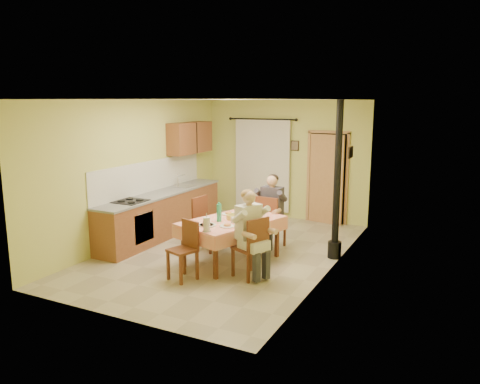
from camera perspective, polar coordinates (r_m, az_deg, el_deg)
The scene contains 17 objects.
floor at distance 8.81m, azimuth -1.76°, elevation -7.33°, with size 4.00×6.00×0.01m, color tan.
room_shell at distance 8.41m, azimuth -1.83°, elevation 4.51°, with size 4.04×6.04×2.82m.
kitchen_run at distance 9.88m, azimuth -9.42°, elevation -2.53°, with size 0.64×3.64×1.56m.
upper_cabinets at distance 10.78m, azimuth -6.09°, elevation 6.60°, with size 0.35×1.40×0.70m, color brown.
curtain at distance 11.31m, azimuth 2.72°, elevation 3.35°, with size 1.70×0.07×2.22m.
doorway at distance 10.84m, azimuth 10.54°, elevation 1.71°, with size 0.96×0.20×2.15m.
dining_table at distance 8.20m, azimuth -1.01°, elevation -5.96°, with size 1.56×2.02×0.76m.
tableware at distance 7.99m, azimuth -1.46°, elevation -3.09°, with size 0.70×1.61×0.33m.
chair_far at distance 9.01m, azimuth 3.76°, elevation -4.99°, with size 0.48×0.48×1.02m.
chair_near at distance 7.49m, azimuth -6.93°, elevation -8.44°, with size 0.48×0.48×0.94m.
chair_right at distance 7.53m, azimuth 1.26°, elevation -8.24°, with size 0.58×0.58×1.00m.
chair_left at distance 8.90m, azimuth -3.96°, elevation -5.19°, with size 0.50×0.50×1.00m.
man_far at distance 8.88m, azimuth 3.85°, elevation -1.32°, with size 0.59×0.47×1.39m.
man_right at distance 7.36m, azimuth 1.21°, elevation -3.89°, with size 0.60×0.65×1.39m.
stove_flue at distance 8.41m, azimuth 11.67°, elevation -1.22°, with size 0.24×0.24×2.80m.
picture_back at distance 11.02m, azimuth 6.72°, elevation 5.64°, with size 0.19×0.03×0.23m, color black.
picture_right at distance 8.83m, azimuth 13.33°, elevation 4.73°, with size 0.03×0.31×0.21m, color brown.
Camera 1 is at (3.98, -7.35, 2.78)m, focal length 35.00 mm.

